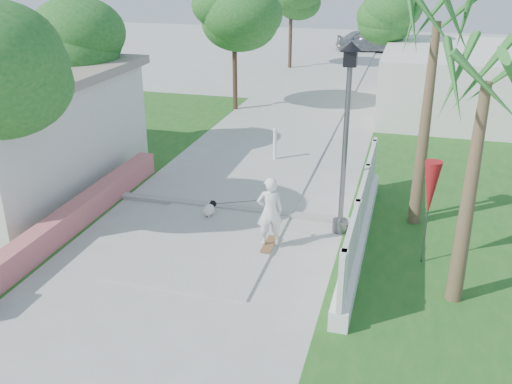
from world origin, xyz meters
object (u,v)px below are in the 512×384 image
(skateboarder, at_px, (240,204))
(dog, at_px, (210,209))
(street_lamp, at_px, (346,134))
(patio_umbrella, at_px, (430,190))
(bollard, at_px, (275,143))
(parked_car, at_px, (368,41))

(skateboarder, xyz_separation_m, dog, (-0.99, 0.59, -0.52))
(street_lamp, bearing_deg, patio_umbrella, -27.76)
(street_lamp, xyz_separation_m, skateboarder, (-2.29, -0.66, -1.69))
(bollard, distance_m, skateboarder, 5.18)
(skateboarder, relative_size, parked_car, 0.51)
(street_lamp, xyz_separation_m, bollard, (-2.70, 4.50, -1.84))
(dog, bearing_deg, bollard, 93.92)
(patio_umbrella, height_order, parked_car, patio_umbrella)
(bollard, height_order, dog, bollard)
(bollard, xyz_separation_m, patio_umbrella, (4.60, -5.50, 1.10))
(patio_umbrella, bearing_deg, bollard, 129.91)
(skateboarder, bearing_deg, parked_car, -113.91)
(patio_umbrella, bearing_deg, dog, 169.76)
(skateboarder, distance_m, parked_car, 28.23)
(bollard, bearing_deg, patio_umbrella, -50.09)
(bollard, xyz_separation_m, skateboarder, (0.41, -5.16, 0.15))
(street_lamp, distance_m, patio_umbrella, 2.27)
(bollard, relative_size, parked_car, 0.25)
(dog, distance_m, parked_car, 27.67)
(street_lamp, relative_size, parked_car, 1.03)
(patio_umbrella, xyz_separation_m, parked_car, (-3.74, 28.57, -0.95))
(skateboarder, bearing_deg, bollard, -108.42)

